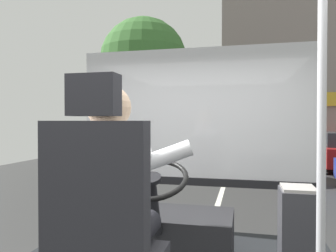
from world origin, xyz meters
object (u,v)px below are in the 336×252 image
object	(u,v)px
handrail_pole	(321,161)
fare_box	(298,242)
driver_seat	(105,243)
steering_console	(166,233)
bus_driver	(113,189)

from	to	relation	value
handrail_pole	fare_box	size ratio (longest dim) A/B	2.63
driver_seat	steering_console	bearing A→B (deg)	90.00
bus_driver	steering_console	size ratio (longest dim) A/B	0.75
driver_seat	steering_console	distance (m)	1.25
driver_seat	handrail_pole	world-z (taller)	handrail_pole
driver_seat	handrail_pole	xyz separation A→B (m)	(1.01, 0.38, 0.37)
driver_seat	handrail_pole	bearing A→B (deg)	20.39
bus_driver	steering_console	bearing A→B (deg)	90.00
bus_driver	steering_console	xyz separation A→B (m)	(-0.00, 1.10, -0.60)
bus_driver	handrail_pole	distance (m)	1.06
bus_driver	handrail_pole	world-z (taller)	handrail_pole
steering_console	fare_box	size ratio (longest dim) A/B	1.51
bus_driver	steering_console	world-z (taller)	bus_driver
handrail_pole	bus_driver	bearing A→B (deg)	-164.63
handrail_pole	fare_box	bearing A→B (deg)	93.49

